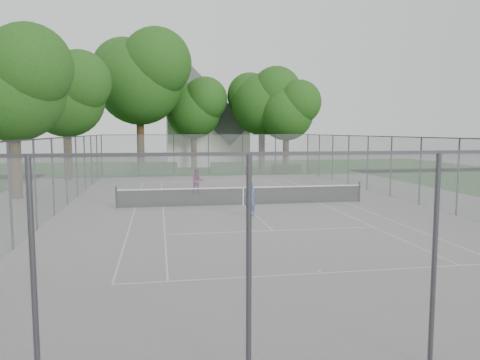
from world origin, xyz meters
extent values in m
plane|color=slate|center=(0.00, 0.00, 0.00)|extent=(120.00, 120.00, 0.00)
cube|color=#184714|center=(0.00, 26.00, 0.00)|extent=(60.00, 20.00, 0.00)
cube|color=beige|center=(0.00, -11.88, 0.01)|extent=(10.97, 0.06, 0.01)
cube|color=beige|center=(0.00, 11.88, 0.01)|extent=(10.97, 0.06, 0.01)
cube|color=beige|center=(-5.49, 0.00, 0.01)|extent=(0.06, 23.77, 0.01)
cube|color=beige|center=(5.49, 0.00, 0.01)|extent=(0.06, 23.77, 0.01)
cube|color=beige|center=(-4.12, 0.00, 0.01)|extent=(0.06, 23.77, 0.01)
cube|color=beige|center=(4.12, 0.00, 0.01)|extent=(0.06, 23.77, 0.01)
cube|color=beige|center=(0.00, -6.40, 0.01)|extent=(8.23, 0.06, 0.01)
cube|color=beige|center=(0.00, 6.40, 0.01)|extent=(8.23, 0.06, 0.01)
cube|color=beige|center=(0.00, 0.00, 0.01)|extent=(0.06, 12.80, 0.01)
cube|color=beige|center=(0.00, -11.73, 0.01)|extent=(0.06, 0.30, 0.01)
cube|color=beige|center=(0.00, 11.73, 0.01)|extent=(0.06, 0.30, 0.01)
cylinder|color=black|center=(-6.39, 0.00, 0.55)|extent=(0.10, 0.10, 1.10)
cylinder|color=black|center=(6.39, 0.00, 0.55)|extent=(0.10, 0.10, 1.10)
cube|color=black|center=(0.00, 0.00, 0.45)|extent=(12.67, 0.01, 0.86)
cube|color=white|center=(0.00, 0.00, 0.91)|extent=(12.77, 0.03, 0.06)
cube|color=white|center=(0.00, 0.00, 0.44)|extent=(0.05, 0.02, 0.88)
cylinder|color=#38383D|center=(-9.00, 17.00, 1.75)|extent=(0.08, 0.08, 3.50)
cylinder|color=#38383D|center=(9.00, 17.00, 1.75)|extent=(0.08, 0.08, 3.50)
cube|color=slate|center=(0.00, -17.00, 1.75)|extent=(18.00, 0.02, 3.50)
cube|color=slate|center=(0.00, 17.00, 1.75)|extent=(18.00, 0.02, 3.50)
cube|color=slate|center=(-9.00, 0.00, 1.75)|extent=(0.02, 34.00, 3.50)
cube|color=slate|center=(9.00, 0.00, 1.75)|extent=(0.02, 34.00, 3.50)
cube|color=#38383D|center=(0.00, -17.00, 3.50)|extent=(18.00, 0.05, 0.05)
cube|color=#38383D|center=(0.00, 17.00, 3.50)|extent=(18.00, 0.05, 0.05)
cube|color=#38383D|center=(-9.00, 0.00, 3.50)|extent=(0.05, 34.00, 0.05)
cube|color=#38383D|center=(9.00, 0.00, 3.50)|extent=(0.05, 34.00, 0.05)
cylinder|color=#312112|center=(-5.93, 20.97, 2.78)|extent=(0.69, 0.69, 5.56)
sphere|color=#163D10|center=(-5.93, 20.97, 8.33)|extent=(7.91, 7.91, 7.91)
sphere|color=#163D10|center=(-4.35, 19.79, 9.91)|extent=(6.32, 6.32, 6.32)
sphere|color=#163D10|center=(-7.31, 21.96, 9.51)|extent=(5.93, 5.93, 5.93)
cylinder|color=#312112|center=(-0.77, 23.99, 1.95)|extent=(0.61, 0.61, 3.90)
sphere|color=#163D10|center=(-0.77, 23.99, 5.85)|extent=(5.55, 5.55, 5.55)
sphere|color=#163D10|center=(0.34, 23.15, 6.96)|extent=(4.44, 4.44, 4.44)
sphere|color=#163D10|center=(-1.74, 24.68, 6.68)|extent=(4.16, 4.16, 4.16)
cylinder|color=#312112|center=(5.93, 22.31, 2.15)|extent=(0.63, 0.63, 4.30)
sphere|color=#163D10|center=(5.93, 22.31, 6.45)|extent=(6.12, 6.12, 6.12)
sphere|color=#163D10|center=(7.15, 21.40, 7.67)|extent=(4.90, 4.90, 4.90)
sphere|color=#163D10|center=(4.86, 23.08, 7.36)|extent=(4.59, 4.59, 4.59)
cylinder|color=#312112|center=(7.89, 20.37, 1.84)|extent=(0.60, 0.60, 3.68)
sphere|color=#163D10|center=(7.89, 20.37, 5.51)|extent=(5.24, 5.24, 5.24)
sphere|color=#163D10|center=(8.94, 19.58, 6.56)|extent=(4.19, 4.19, 4.19)
sphere|color=#163D10|center=(6.97, 21.02, 6.30)|extent=(3.93, 3.93, 3.93)
cylinder|color=#312112|center=(-11.36, 15.13, 2.12)|extent=(0.63, 0.63, 4.25)
sphere|color=#163D10|center=(-11.36, 15.13, 6.36)|extent=(6.04, 6.04, 6.04)
sphere|color=#163D10|center=(-10.15, 14.23, 7.57)|extent=(4.83, 4.83, 4.83)
sphere|color=#163D10|center=(-12.41, 15.89, 7.27)|extent=(4.53, 4.53, 4.53)
cylinder|color=#312112|center=(-12.26, 4.55, 2.05)|extent=(0.62, 0.62, 4.09)
sphere|color=#163D10|center=(-12.26, 4.55, 6.13)|extent=(5.82, 5.82, 5.82)
sphere|color=#163D10|center=(-11.09, 3.68, 7.29)|extent=(4.65, 4.65, 4.65)
cube|color=#1C4315|center=(-4.69, 18.60, 0.51)|extent=(4.10, 1.23, 1.03)
cube|color=#1C4315|center=(1.92, 18.72, 0.48)|extent=(3.08, 0.88, 0.97)
cube|color=#1C4315|center=(7.29, 17.99, 0.39)|extent=(2.61, 0.96, 0.78)
cube|color=silver|center=(1.01, 28.85, 3.28)|extent=(8.73, 6.55, 6.55)
cube|color=#57575C|center=(1.01, 28.85, 6.55)|extent=(8.65, 6.77, 8.65)
imported|color=#2B4BA4|center=(-0.26, -3.19, 0.77)|extent=(0.66, 0.54, 1.54)
imported|color=#702558|center=(-2.00, 4.72, 0.78)|extent=(0.77, 0.60, 1.56)
camera|label=1|loc=(-4.28, -23.60, 3.82)|focal=35.00mm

